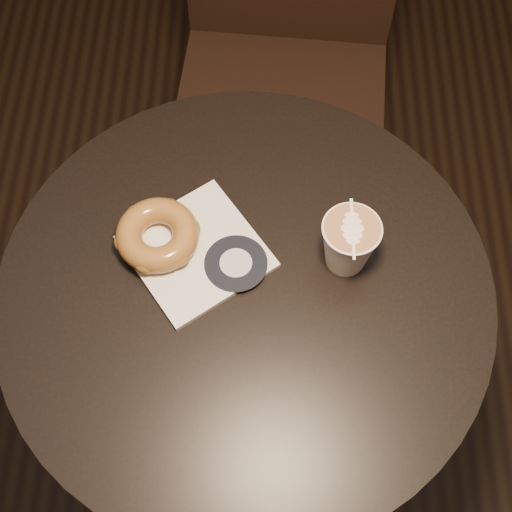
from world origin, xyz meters
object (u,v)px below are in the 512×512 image
object	(u,v)px
chair	(286,29)
latte_cup	(349,244)
cafe_table	(247,337)
pastry_bag	(196,251)
doughnut	(157,235)

from	to	relation	value
chair	latte_cup	world-z (taller)	chair
latte_cup	cafe_table	bearing A→B (deg)	-162.12
pastry_bag	chair	bearing A→B (deg)	41.31
cafe_table	latte_cup	size ratio (longest dim) A/B	8.28
chair	pastry_bag	bearing A→B (deg)	-98.05
cafe_table	pastry_bag	distance (m)	0.22
cafe_table	doughnut	size ratio (longest dim) A/B	6.33
doughnut	latte_cup	world-z (taller)	latte_cup
latte_cup	doughnut	bearing A→B (deg)	175.88
pastry_bag	latte_cup	world-z (taller)	latte_cup
cafe_table	doughnut	distance (m)	0.27
cafe_table	chair	world-z (taller)	chair
cafe_table	chair	bearing A→B (deg)	84.28
chair	latte_cup	bearing A→B (deg)	-77.60
cafe_table	latte_cup	distance (m)	0.29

